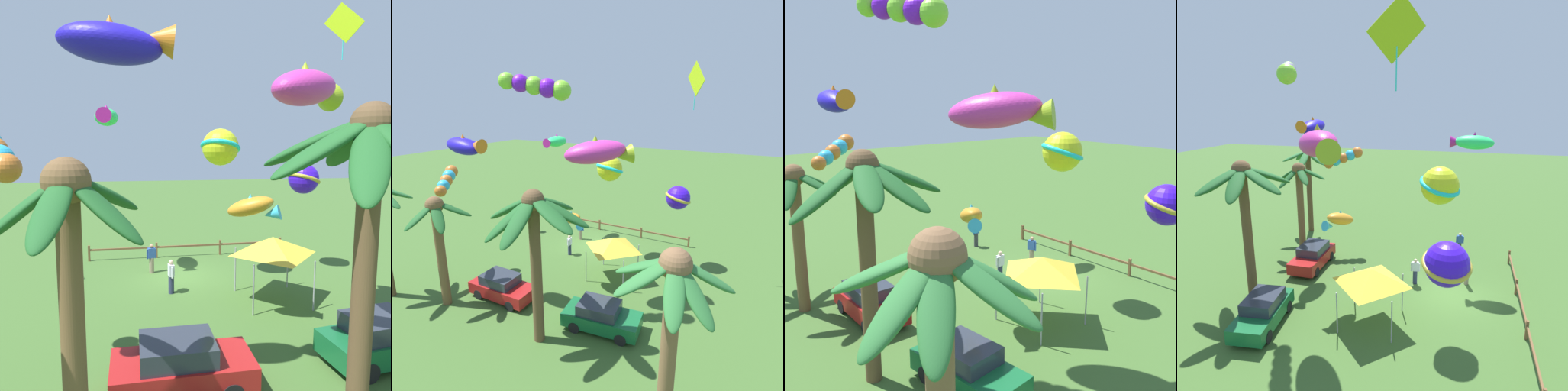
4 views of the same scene
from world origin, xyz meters
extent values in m
plane|color=#3D6028|center=(0.00, 0.00, 0.00)|extent=(120.00, 120.00, 0.00)
cylinder|color=brown|center=(3.66, 10.97, 3.00)|extent=(0.50, 0.50, 6.00)
ellipsoid|color=#1E5623|center=(4.44, 11.10, 5.49)|extent=(1.80, 0.85, 1.46)
ellipsoid|color=#1E5623|center=(2.96, 11.36, 5.51)|extent=(1.81, 1.35, 1.42)
ellipsoid|color=#1E5623|center=(3.00, 10.35, 5.67)|extent=(1.79, 1.72, 1.12)
ellipsoid|color=#1E5623|center=(3.98, 10.12, 5.67)|extent=(1.21, 2.00, 1.12)
sphere|color=brown|center=(3.66, 10.97, 6.00)|extent=(0.94, 0.94, 0.94)
cylinder|color=brown|center=(-2.87, 10.82, 3.59)|extent=(0.52, 0.52, 7.17)
ellipsoid|color=#1E5623|center=(-1.65, 10.90, 6.64)|extent=(2.64, 0.95, 1.62)
ellipsoid|color=#1E5623|center=(-2.22, 11.69, 6.44)|extent=(2.03, 2.37, 1.99)
ellipsoid|color=#1E5623|center=(-2.97, 11.97, 6.54)|extent=(0.99, 2.55, 1.80)
ellipsoid|color=#1E5623|center=(-4.10, 11.23, 6.82)|extent=(2.82, 1.59, 1.28)
ellipsoid|color=#1E5623|center=(-4.01, 10.38, 6.66)|extent=(2.72, 1.66, 1.57)
ellipsoid|color=#1E5623|center=(-3.10, 9.58, 6.72)|extent=(1.26, 2.75, 1.47)
ellipsoid|color=#1E5623|center=(-1.93, 9.96, 6.75)|extent=(2.49, 2.38, 1.42)
sphere|color=brown|center=(-2.87, 10.82, 7.17)|extent=(0.99, 0.99, 0.99)
ellipsoid|color=#2D7033|center=(-8.55, 12.51, 6.25)|extent=(2.06, 0.62, 1.14)
ellipsoid|color=#2D7033|center=(-8.82, 13.20, 6.26)|extent=(1.90, 1.85, 1.13)
ellipsoid|color=#2D7033|center=(-9.74, 13.36, 6.06)|extent=(1.05, 1.97, 1.49)
ellipsoid|color=#2D7033|center=(-10.19, 13.00, 6.01)|extent=(1.82, 1.54, 1.58)
ellipsoid|color=#2D7033|center=(-10.37, 12.12, 6.18)|extent=(2.06, 1.40, 1.28)
ellipsoid|color=#2D7033|center=(-9.88, 11.69, 6.14)|extent=(1.33, 2.04, 1.35)
ellipsoid|color=#2D7033|center=(-8.90, 11.83, 6.17)|extent=(1.78, 1.88, 1.29)
sphere|color=brown|center=(-9.52, 12.52, 6.57)|extent=(1.03, 1.03, 1.03)
cube|color=brown|center=(-2.96, -3.55, 0.47)|extent=(0.12, 0.12, 0.95)
cube|color=brown|center=(1.05, -3.55, 0.47)|extent=(0.12, 0.12, 0.95)
cube|color=brown|center=(5.06, -3.55, 0.47)|extent=(0.12, 0.12, 0.95)
cube|color=brown|center=(-0.96, -3.55, 0.66)|extent=(12.13, 0.09, 0.11)
cube|color=#145B2D|center=(-5.22, 8.66, 0.60)|extent=(4.08, 2.17, 0.70)
cube|color=#282D38|center=(-5.08, 8.68, 1.23)|extent=(2.20, 1.73, 0.56)
cylinder|color=black|center=(-6.33, 7.74, 0.30)|extent=(0.62, 0.25, 0.60)
cylinder|color=black|center=(-3.93, 8.03, 0.30)|extent=(0.62, 0.25, 0.60)
cylinder|color=black|center=(-4.12, 9.59, 0.30)|extent=(0.62, 0.25, 0.60)
cube|color=#A51919|center=(1.17, 9.00, 0.60)|extent=(3.90, 1.71, 0.70)
cube|color=#282D38|center=(1.32, 9.00, 1.23)|extent=(2.03, 1.50, 0.56)
cylinder|color=black|center=(-0.04, 8.21, 0.30)|extent=(0.60, 0.18, 0.60)
cylinder|color=black|center=(-0.04, 9.78, 0.30)|extent=(0.60, 0.18, 0.60)
cylinder|color=black|center=(2.38, 8.22, 0.30)|extent=(0.60, 0.18, 0.60)
cylinder|color=black|center=(2.38, 9.78, 0.30)|extent=(0.60, 0.18, 0.60)
cylinder|color=#2D3351|center=(0.75, 2.14, 0.42)|extent=(0.26, 0.26, 0.84)
cube|color=silver|center=(0.75, 2.14, 1.11)|extent=(0.28, 0.41, 0.54)
sphere|color=beige|center=(0.75, 2.14, 1.48)|extent=(0.21, 0.21, 0.21)
cylinder|color=silver|center=(0.72, 2.37, 1.06)|extent=(0.09, 0.09, 0.52)
cylinder|color=silver|center=(0.79, 1.92, 1.06)|extent=(0.09, 0.09, 0.52)
cylinder|color=#38383D|center=(5.83, -0.28, 0.42)|extent=(0.26, 0.26, 0.84)
cube|color=#2D519E|center=(5.83, -0.28, 1.11)|extent=(0.28, 0.41, 0.54)
sphere|color=beige|center=(5.83, -0.28, 1.48)|extent=(0.21, 0.21, 0.21)
cylinder|color=#2D519E|center=(5.86, -0.51, 1.06)|extent=(0.09, 0.09, 0.52)
cylinder|color=#2D519E|center=(5.80, -0.05, 1.06)|extent=(0.09, 0.09, 0.52)
cylinder|color=gray|center=(1.49, -0.83, 0.42)|extent=(0.26, 0.26, 0.84)
cube|color=#2D519E|center=(1.49, -0.83, 1.11)|extent=(0.42, 0.32, 0.54)
sphere|color=#A37556|center=(1.49, -0.83, 1.48)|extent=(0.21, 0.21, 0.21)
cylinder|color=#2D519E|center=(1.27, -0.89, 1.06)|extent=(0.09, 0.09, 0.52)
cylinder|color=#2D519E|center=(1.72, -0.77, 1.06)|extent=(0.09, 0.09, 0.52)
cylinder|color=#9E9EA3|center=(-4.84, 2.36, 1.05)|extent=(0.06, 0.06, 2.10)
cylinder|color=#9E9EA3|center=(-2.24, 2.36, 1.05)|extent=(0.06, 0.06, 2.10)
cylinder|color=#9E9EA3|center=(-4.84, 4.96, 1.05)|extent=(0.06, 0.06, 2.10)
cylinder|color=#9E9EA3|center=(-2.24, 4.96, 1.05)|extent=(0.06, 0.06, 2.10)
pyramid|color=yellow|center=(-3.54, 3.66, 2.48)|extent=(2.86, 2.86, 0.75)
ellipsoid|color=#CC319A|center=(-3.49, 6.18, 8.72)|extent=(3.78, 3.38, 1.60)
cone|color=#8CAC1E|center=(-4.71, 5.30, 8.54)|extent=(1.58, 1.55, 1.18)
cone|color=#8CAC1E|center=(-3.49, 6.18, 9.26)|extent=(0.93, 0.93, 0.68)
ellipsoid|color=orange|center=(-1.73, 5.86, 4.58)|extent=(2.02, 1.66, 1.10)
cone|color=#39B7E3|center=(-2.40, 6.25, 4.36)|extent=(0.87, 0.82, 0.68)
cone|color=#39B7E3|center=(-1.73, 5.86, 4.86)|extent=(0.47, 0.47, 0.35)
ellipsoid|color=#2BEF6F|center=(3.63, -0.72, 8.22)|extent=(1.21, 2.35, 0.89)
cone|color=#B11C8A|center=(3.66, 0.31, 8.19)|extent=(0.75, 0.77, 0.75)
cone|color=#B11C8A|center=(3.63, -0.72, 8.59)|extent=(0.47, 0.47, 0.47)
sphere|color=orange|center=(6.39, 7.52, 6.93)|extent=(0.82, 0.82, 0.82)
sphere|color=#2BB1E7|center=(6.10, 7.98, 6.74)|extent=(0.78, 0.78, 0.78)
sphere|color=orange|center=(5.81, 8.43, 6.56)|extent=(0.75, 0.75, 0.75)
sphere|color=#2BB1E7|center=(5.52, 8.89, 6.37)|extent=(0.72, 0.72, 0.72)
sphere|color=orange|center=(5.23, 9.35, 6.18)|extent=(0.69, 0.69, 0.69)
sphere|color=#3610E0|center=(-6.66, 0.05, 5.06)|extent=(1.62, 1.62, 1.62)
torus|color=gold|center=(-6.66, 0.05, 5.06)|extent=(2.29, 2.31, 0.75)
ellipsoid|color=#2015C1|center=(2.86, 9.35, 8.99)|extent=(2.58, 1.40, 1.14)
cone|color=orange|center=(1.77, 9.43, 9.11)|extent=(0.90, 0.83, 0.85)
cone|color=orange|center=(2.86, 9.35, 9.39)|extent=(0.52, 0.52, 0.49)
sphere|color=#7FD430|center=(-2.62, 8.01, 11.80)|extent=(0.94, 0.94, 0.94)
sphere|color=#7215E4|center=(-2.04, 8.30, 11.91)|extent=(0.90, 0.90, 0.90)
sphere|color=#7FD430|center=(-1.46, 8.58, 12.01)|extent=(0.86, 0.86, 0.86)
sphere|color=#7215E4|center=(-0.88, 8.87, 12.12)|extent=(0.83, 0.83, 0.83)
sphere|color=#7FD430|center=(-0.30, 9.16, 12.23)|extent=(0.79, 0.79, 0.79)
sphere|color=#CAD81D|center=(-1.86, 0.77, 6.73)|extent=(1.80, 1.80, 1.80)
torus|color=#1AD5D1|center=(-1.86, 0.77, 6.73)|extent=(2.70, 2.69, 0.85)
camera|label=1|loc=(2.42, 18.15, 6.59)|focal=33.22mm
camera|label=2|loc=(-11.45, 21.54, 11.22)|focal=29.92mm
camera|label=3|loc=(-15.66, 16.49, 9.21)|focal=42.03mm
camera|label=4|loc=(-18.04, -0.40, 10.52)|focal=31.90mm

